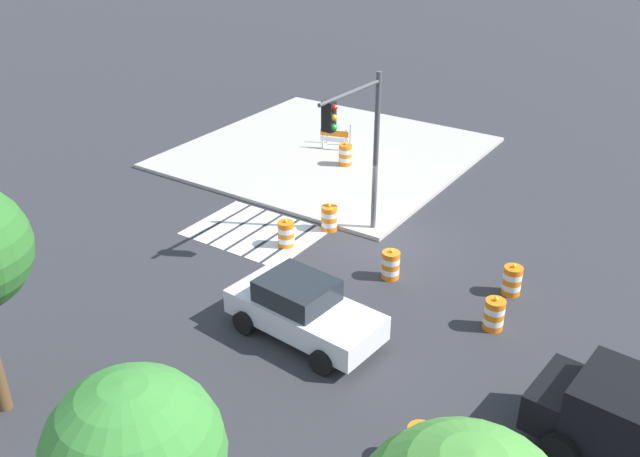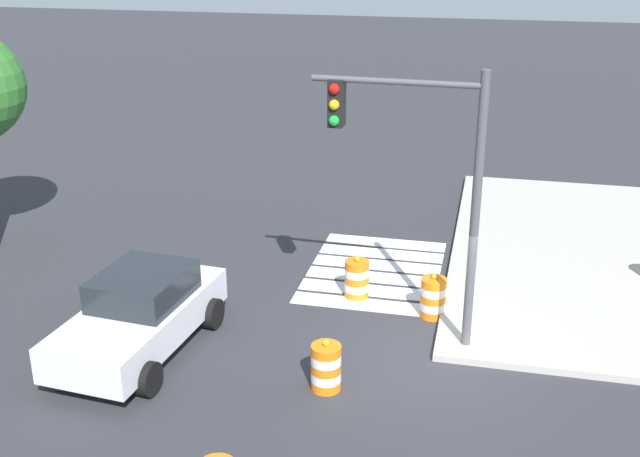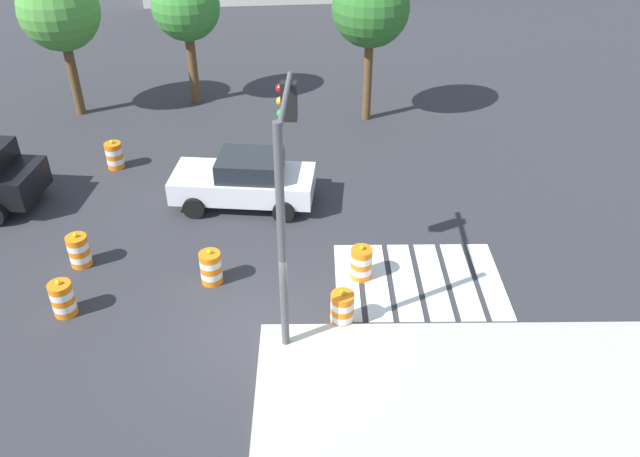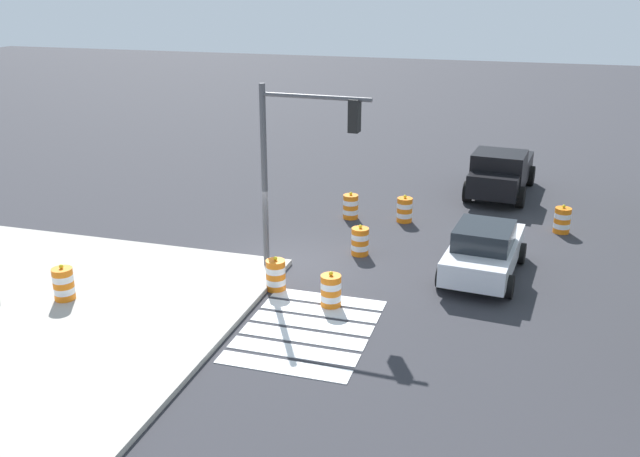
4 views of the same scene
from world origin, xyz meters
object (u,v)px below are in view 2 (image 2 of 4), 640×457
Objects in this scene: traffic_barrel_far_curb at (357,279)px; traffic_light_pole at (418,160)px; sports_car at (140,314)px; traffic_barrel_median_far at (326,367)px; traffic_barrel_lane_center at (433,298)px.

traffic_light_pole reaches higher than traffic_barrel_far_curb.
sports_car reaches higher than traffic_barrel_median_far.
sports_car is 4.37× the size of traffic_barrel_lane_center.
traffic_light_pole is (2.04, -1.30, 3.46)m from traffic_barrel_median_far.
traffic_barrel_lane_center is (-0.57, -1.80, 0.00)m from traffic_barrel_far_curb.
traffic_barrel_median_far is 4.22m from traffic_light_pole.
traffic_barrel_median_far is at bearing 147.47° from traffic_light_pole.
traffic_barrel_lane_center is at bearing -63.68° from sports_car.
traffic_barrel_far_curb is 0.19× the size of traffic_light_pole.
traffic_barrel_median_far is at bearing -98.28° from sports_car.
traffic_barrel_far_curb is at bearing 2.06° from traffic_barrel_median_far.
traffic_barrel_median_far is 1.00× the size of traffic_barrel_far_curb.
traffic_barrel_lane_center is 3.70m from traffic_light_pole.
traffic_light_pole reaches higher than traffic_barrel_median_far.
traffic_barrel_median_far is at bearing 153.54° from traffic_barrel_lane_center.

